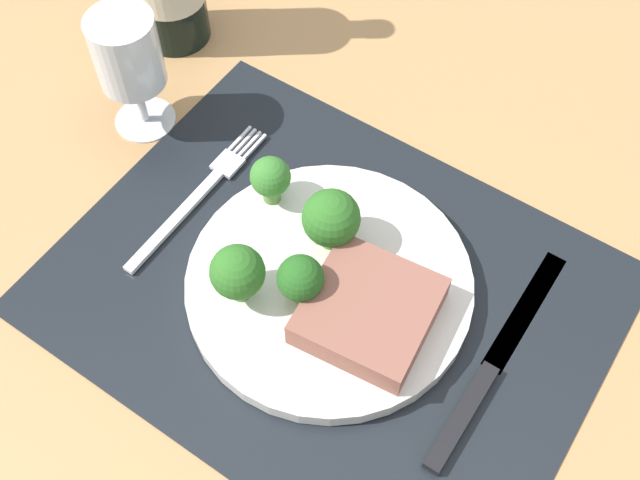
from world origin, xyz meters
TOP-DOWN VIEW (x-y plane):
  - ground_plane at (0.00, 0.00)cm, footprint 140.00×110.00cm
  - placemat at (0.00, 0.00)cm, footprint 46.04×35.60cm
  - plate at (0.00, 0.00)cm, footprint 24.51×24.51cm
  - steak at (4.68, -1.30)cm, footprint 10.98×11.16cm
  - broccoli_back_left at (-8.98, 4.19)cm, footprint 3.63×3.63cm
  - broccoli_near_fork at (-5.34, -5.28)cm, footprint 4.54×4.54cm
  - broccoli_near_steak at (-2.01, 3.26)cm, footprint 4.99×4.99cm
  - broccoli_center at (-0.92, -2.85)cm, footprint 3.85×3.85cm
  - fork at (-15.47, 1.42)cm, footprint 2.40×19.20cm
  - knife at (15.00, 0.53)cm, footprint 1.80×23.00cm
  - wine_glass at (-25.96, 5.93)cm, footprint 6.28×6.28cm

SIDE VIEW (x-z plane):
  - ground_plane at x=0.00cm, z-range -3.00..0.00cm
  - placemat at x=0.00cm, z-range 0.00..0.30cm
  - fork at x=-15.47cm, z-range 0.30..0.80cm
  - knife at x=15.00cm, z-range 0.20..1.00cm
  - plate at x=0.00cm, z-range 0.30..1.90cm
  - steak at x=4.68cm, z-range 1.90..4.59cm
  - broccoli_back_left at x=-8.98cm, z-range 2.38..7.36cm
  - broccoli_center at x=-0.92cm, z-range 2.54..7.90cm
  - broccoli_near_steak at x=-2.01cm, z-range 2.34..8.45cm
  - broccoli_near_fork at x=-5.34cm, z-range 2.46..8.35cm
  - wine_glass at x=-25.96cm, z-range 1.99..14.86cm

